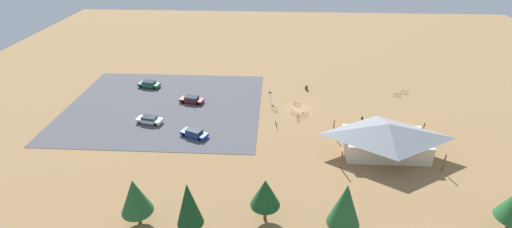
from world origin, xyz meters
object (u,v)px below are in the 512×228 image
bicycle_purple_trailside (276,124)px  car_white_far_end (149,120)px  lot_sign (270,95)px  car_green_front_row (149,84)px  bicycle_silver_near_sign (294,112)px  bicycle_orange_near_porch (405,92)px  bicycle_blue_edge_north (297,104)px  car_maroon_by_curb (192,99)px  bicycle_black_front_row (397,95)px  trash_bin (306,88)px  pine_west (345,205)px  bicycle_teal_back_row (304,114)px  car_blue_mid_lot (194,133)px  bicycle_red_yard_left (298,117)px  pine_mideast (265,193)px  bicycle_white_lone_west (274,109)px  pine_midwest (135,196)px  bike_pavilion (386,137)px  pine_far_west (189,204)px  visitor_crossing_yard (362,120)px

bicycle_purple_trailside → car_white_far_end: bearing=0.6°
lot_sign → car_green_front_row: (26.33, -5.29, -0.68)m
bicycle_silver_near_sign → lot_sign: bearing=-49.0°
bicycle_orange_near_porch → car_green_front_row: (54.47, -0.24, 0.37)m
bicycle_blue_edge_north → car_maroon_by_curb: car_maroon_by_curb is taller
bicycle_black_front_row → bicycle_purple_trailside: 28.24m
bicycle_purple_trailside → car_green_front_row: (27.64, -15.18, 0.36)m
trash_bin → pine_west: 41.43m
car_maroon_by_curb → bicycle_teal_back_row: bearing=169.1°
pine_west → car_blue_mid_lot: bearing=-44.0°
bicycle_blue_edge_north → car_white_far_end: (26.83, 8.30, 0.35)m
lot_sign → bicycle_red_yard_left: bearing=126.6°
pine_west → lot_sign: bearing=-75.4°
bicycle_red_yard_left → bicycle_blue_edge_north: size_ratio=1.18×
bicycle_orange_near_porch → bicycle_blue_edge_north: 23.82m
pine_mideast → bicycle_black_front_row: size_ratio=3.56×
bicycle_white_lone_west → bicycle_blue_edge_north: bicycle_white_lone_west is taller
bicycle_silver_near_sign → bicycle_red_yard_left: bearing=111.2°
pine_west → car_green_front_row: bearing=-48.8°
bicycle_blue_edge_north → car_green_front_row: car_green_front_row is taller
bicycle_orange_near_porch → bicycle_black_front_row: bicycle_black_front_row is taller
lot_sign → pine_midwest: pine_midwest is taller
bicycle_teal_back_row → bicycle_purple_trailside: bearing=37.7°
pine_mideast → bicycle_black_front_row: bearing=-125.5°
pine_midwest → bicycle_white_lone_west: size_ratio=5.08×
bicycle_orange_near_porch → car_white_far_end: 51.90m
pine_west → bicycle_red_yard_left: (3.82, -28.01, -4.37)m
bike_pavilion → pine_midwest: 37.74m
pine_midwest → bicycle_red_yard_left: pine_midwest is taller
bicycle_black_front_row → car_green_front_row: size_ratio=0.35×
bicycle_blue_edge_north → car_blue_mid_lot: (17.84, 12.42, 0.35)m
car_blue_mid_lot → pine_midwest: bearing=82.4°
lot_sign → bicycle_white_lone_west: size_ratio=1.72×
pine_midwest → bicycle_silver_near_sign: pine_midwest is taller
pine_midwest → bicycle_red_yard_left: bearing=-127.0°
pine_mideast → pine_west: pine_west is taller
bicycle_black_front_row → bicycle_red_yard_left: bearing=27.3°
pine_mideast → car_white_far_end: size_ratio=1.24×
bicycle_blue_edge_north → bicycle_black_front_row: 21.48m
bicycle_black_front_row → lot_sign: bearing=7.8°
trash_bin → pine_far_west: bearing=69.0°
bicycle_black_front_row → car_white_far_end: size_ratio=0.35×
bicycle_blue_edge_north → visitor_crossing_yard: (-11.34, 6.43, 0.48)m
bicycle_red_yard_left → pine_west: bearing=97.8°
bicycle_teal_back_row → bicycle_black_front_row: size_ratio=0.90×
bike_pavilion → bicycle_silver_near_sign: 18.43m
pine_west → bicycle_red_yard_left: size_ratio=4.25×
pine_west → bicycle_purple_trailside: bearing=-72.8°
pine_midwest → car_maroon_by_curb: 33.04m
bicycle_silver_near_sign → pine_far_west: bearing=66.9°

